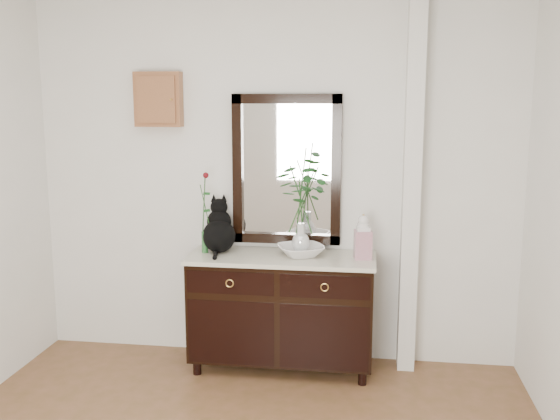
% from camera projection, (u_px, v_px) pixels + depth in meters
% --- Properties ---
extents(wall_back, '(3.60, 0.04, 2.70)m').
position_uv_depth(wall_back, '(273.00, 182.00, 4.62)').
color(wall_back, silver).
rests_on(wall_back, ground).
extents(pilaster, '(0.12, 0.20, 2.70)m').
position_uv_depth(pilaster, '(411.00, 186.00, 4.40)').
color(pilaster, silver).
rests_on(pilaster, ground).
extents(sideboard, '(1.33, 0.52, 0.82)m').
position_uv_depth(sideboard, '(282.00, 306.00, 4.51)').
color(sideboard, black).
rests_on(sideboard, ground).
extents(wall_mirror, '(0.80, 0.06, 1.10)m').
position_uv_depth(wall_mirror, '(287.00, 170.00, 4.57)').
color(wall_mirror, black).
rests_on(wall_mirror, wall_back).
extents(key_cabinet, '(0.35, 0.10, 0.40)m').
position_uv_depth(key_cabinet, '(158.00, 99.00, 4.59)').
color(key_cabinet, brown).
rests_on(key_cabinet, wall_back).
extents(cat, '(0.34, 0.39, 0.39)m').
position_uv_depth(cat, '(219.00, 225.00, 4.54)').
color(cat, black).
rests_on(cat, sideboard).
extents(lotus_bowl, '(0.43, 0.43, 0.08)m').
position_uv_depth(lotus_bowl, '(301.00, 251.00, 4.43)').
color(lotus_bowl, white).
rests_on(lotus_bowl, sideboard).
extents(vase_branches, '(0.41, 0.41, 0.76)m').
position_uv_depth(vase_branches, '(301.00, 200.00, 4.37)').
color(vase_branches, silver).
rests_on(vase_branches, lotus_bowl).
extents(bud_vase_rose, '(0.09, 0.09, 0.60)m').
position_uv_depth(bud_vase_rose, '(204.00, 212.00, 4.49)').
color(bud_vase_rose, '#2B672F').
rests_on(bud_vase_rose, sideboard).
extents(ginger_jar, '(0.13, 0.13, 0.32)m').
position_uv_depth(ginger_jar, '(363.00, 236.00, 4.34)').
color(ginger_jar, white).
rests_on(ginger_jar, sideboard).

